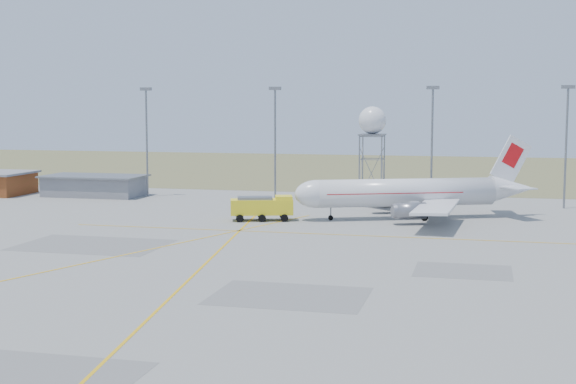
# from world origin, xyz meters

# --- Properties ---
(ground) EXTENTS (400.00, 400.00, 0.00)m
(ground) POSITION_xyz_m (0.00, 0.00, 0.00)
(ground) COLOR gray
(ground) RESTS_ON ground
(grass_strip) EXTENTS (400.00, 120.00, 0.03)m
(grass_strip) POSITION_xyz_m (0.00, 140.00, 0.01)
(grass_strip) COLOR brown
(grass_strip) RESTS_ON ground
(building_grey) EXTENTS (19.00, 10.00, 3.90)m
(building_grey) POSITION_xyz_m (-45.00, 64.00, 1.97)
(building_grey) COLOR gray
(building_grey) RESTS_ON ground
(mast_a) EXTENTS (2.20, 0.50, 20.50)m
(mast_a) POSITION_xyz_m (-35.00, 66.00, 12.07)
(mast_a) COLOR slate
(mast_a) RESTS_ON ground
(mast_b) EXTENTS (2.20, 0.50, 20.50)m
(mast_b) POSITION_xyz_m (-10.00, 66.00, 12.07)
(mast_b) COLOR slate
(mast_b) RESTS_ON ground
(mast_c) EXTENTS (2.20, 0.50, 20.50)m
(mast_c) POSITION_xyz_m (18.00, 66.00, 12.07)
(mast_c) COLOR slate
(mast_c) RESTS_ON ground
(mast_d) EXTENTS (2.20, 0.50, 20.50)m
(mast_d) POSITION_xyz_m (40.00, 66.00, 12.07)
(mast_d) COLOR slate
(mast_d) RESTS_ON ground
(airliner_main) EXTENTS (35.84, 33.53, 12.70)m
(airliner_main) POSITION_xyz_m (15.92, 47.89, 3.89)
(airliner_main) COLOR silver
(airliner_main) RESTS_ON ground
(radar_tower) EXTENTS (4.70, 4.70, 17.00)m
(radar_tower) POSITION_xyz_m (8.23, 61.70, 9.54)
(radar_tower) COLOR slate
(radar_tower) RESTS_ON ground
(fire_truck) EXTENTS (9.79, 5.89, 3.71)m
(fire_truck) POSITION_xyz_m (-5.08, 40.40, 1.78)
(fire_truck) COLOR yellow
(fire_truck) RESTS_ON ground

